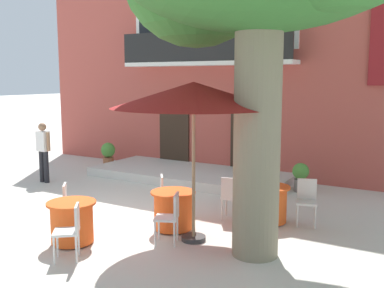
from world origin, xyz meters
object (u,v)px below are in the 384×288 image
Objects in this scene: cafe_chair_middle_1 at (71,203)px; ground_planter_left at (108,153)px; cafe_chair_middle_0 at (71,228)px; cafe_chair_front_0 at (231,195)px; cafe_table_front at (268,204)px; cafe_chair_near_tree_1 at (171,215)px; cafe_chair_front_1 at (307,199)px; ground_planter_right at (301,176)px; cafe_table_middle at (72,222)px; cafe_chair_near_tree_0 at (167,193)px; pedestrian_mid_plaza at (43,149)px; cafe_table_near_tree at (173,210)px; cafe_umbrella at (194,96)px.

cafe_chair_middle_1 reaches higher than ground_planter_left.
cafe_chair_front_0 is (1.30, 3.20, 0.00)m from cafe_chair_middle_0.
cafe_chair_middle_0 is at bearing -120.43° from cafe_table_front.
cafe_chair_near_tree_1 is 1.00× the size of cafe_chair_front_1.
cafe_chair_front_0 is at bearing -99.14° from ground_planter_right.
cafe_table_middle is 0.95× the size of cafe_chair_middle_0.
cafe_table_middle is 1.00× the size of cafe_table_front.
cafe_chair_middle_0 is at bearing -44.22° from cafe_chair_middle_1.
cafe_chair_front_0 is (1.21, 0.57, 0.00)m from cafe_chair_near_tree_0.
ground_planter_left is (-4.68, 6.22, -0.08)m from cafe_chair_middle_0.
cafe_chair_near_tree_1 reaches higher than cafe_table_middle.
pedestrian_mid_plaza reaches higher than cafe_table_front.
ground_planter_left is 0.48× the size of pedestrian_mid_plaza.
cafe_table_front is (3.09, 2.38, -0.14)m from cafe_chair_middle_1.
pedestrian_mid_plaza reaches higher than cafe_table_near_tree.
cafe_chair_front_1 is at bearing 44.53° from cafe_table_middle.
ground_planter_left is at bearing 126.94° from cafe_chair_middle_0.
cafe_table_near_tree is 2.16m from cafe_chair_middle_0.
cafe_chair_near_tree_1 reaches higher than ground_planter_right.
cafe_table_middle is at bearing -53.87° from ground_planter_left.
cafe_chair_near_tree_0 is at bearing -154.73° from cafe_chair_front_0.
cafe_table_middle is (-1.13, -1.54, 0.00)m from cafe_table_near_tree.
cafe_chair_front_1 is 3.21m from cafe_umbrella.
cafe_chair_front_1 is (2.71, 3.72, 0.00)m from cafe_chair_middle_0.
cafe_chair_near_tree_0 is 1.13× the size of ground_planter_left.
cafe_chair_near_tree_1 is 7.42m from ground_planter_left.
cafe_table_middle is 7.04m from ground_planter_left.
cafe_chair_middle_0 is 3.00m from cafe_umbrella.
cafe_table_near_tree is 6.72m from ground_planter_left.
cafe_table_near_tree is 0.95× the size of cafe_chair_near_tree_0.
cafe_chair_front_1 reaches higher than cafe_table_near_tree.
cafe_table_middle is at bearing -112.08° from ground_planter_right.
cafe_table_near_tree is 1.97m from cafe_chair_middle_1.
cafe_chair_middle_1 is (-1.08, 1.05, 0.00)m from cafe_chair_middle_0.
cafe_chair_near_tree_1 is 2.88m from cafe_chair_front_1.
cafe_chair_middle_1 is at bearing 136.97° from cafe_table_middle.
cafe_chair_front_1 reaches higher than cafe_table_front.
cafe_table_front is at bearing -1.44° from pedestrian_mid_plaza.
ground_planter_right is (6.47, 0.03, -0.03)m from ground_planter_left.
cafe_chair_front_1 is (1.41, 0.53, 0.00)m from cafe_chair_front_0.
cafe_table_near_tree reaches higher than ground_planter_right.
ground_planter_left reaches higher than cafe_table_middle.
cafe_chair_front_0 reaches higher than cafe_table_front.
cafe_umbrella is 3.59× the size of ground_planter_left.
ground_planter_left is 6.47m from ground_planter_right.
cafe_chair_front_0 is 3.10m from ground_planter_right.
pedestrian_mid_plaza is (-6.03, 0.40, 0.42)m from cafe_chair_front_0.
cafe_chair_near_tree_0 is at bearing -157.36° from cafe_table_front.
cafe_table_front is at bearing 64.99° from cafe_umbrella.
cafe_chair_middle_1 is 3.90m from cafe_table_front.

